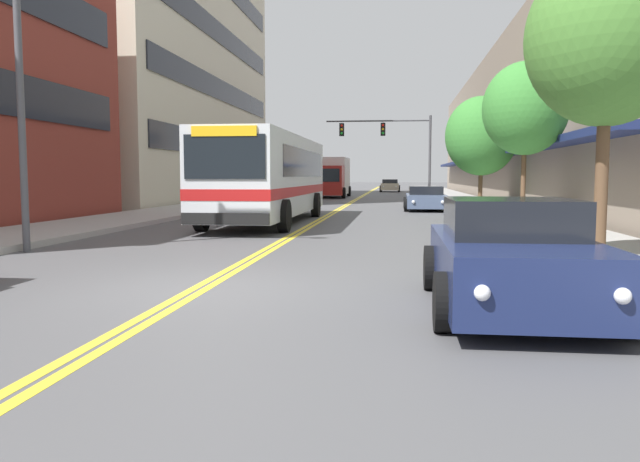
% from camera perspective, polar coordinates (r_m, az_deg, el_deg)
% --- Properties ---
extents(ground_plane, '(240.00, 240.00, 0.00)m').
position_cam_1_polar(ground_plane, '(46.20, 3.44, 2.95)').
color(ground_plane, '#4C4C4F').
extents(sidewalk_left, '(3.41, 106.00, 0.16)m').
position_cam_1_polar(sidewalk_left, '(47.21, -5.33, 3.08)').
color(sidewalk_left, '#9E9B96').
rests_on(sidewalk_left, ground_plane).
extents(sidewalk_right, '(3.41, 106.00, 0.16)m').
position_cam_1_polar(sidewalk_right, '(46.30, 12.38, 2.94)').
color(sidewalk_right, '#9E9B96').
rests_on(sidewalk_right, ground_plane).
extents(centre_line, '(0.34, 106.00, 0.01)m').
position_cam_1_polar(centre_line, '(46.20, 3.44, 2.95)').
color(centre_line, yellow).
rests_on(centre_line, ground_plane).
extents(office_tower_left, '(12.08, 28.48, 26.41)m').
position_cam_1_polar(office_tower_left, '(47.56, -16.40, 18.86)').
color(office_tower_left, beige).
rests_on(office_tower_left, ground_plane).
extents(storefront_row_right, '(9.10, 68.00, 10.33)m').
position_cam_1_polar(storefront_row_right, '(47.31, 19.76, 8.96)').
color(storefront_row_right, gray).
rests_on(storefront_row_right, ground_plane).
extents(city_bus, '(2.88, 11.91, 3.10)m').
position_cam_1_polar(city_bus, '(23.04, -4.62, 5.18)').
color(city_bus, silver).
rests_on(city_bus, ground_plane).
extents(car_silver_parked_left_mid, '(2.12, 4.55, 1.17)m').
position_cam_1_polar(car_silver_parked_left_mid, '(39.63, -3.65, 3.41)').
color(car_silver_parked_left_mid, '#B7B7BC').
rests_on(car_silver_parked_left_mid, ground_plane).
extents(car_navy_parked_right_foreground, '(2.08, 4.27, 1.41)m').
position_cam_1_polar(car_navy_parked_right_foreground, '(8.31, 17.08, -2.38)').
color(car_navy_parked_right_foreground, '#19234C').
rests_on(car_navy_parked_right_foreground, ground_plane).
extents(car_slate_blue_parked_right_mid, '(2.15, 4.86, 1.19)m').
position_cam_1_polar(car_slate_blue_parked_right_mid, '(31.47, 9.64, 2.92)').
color(car_slate_blue_parked_right_mid, '#475675').
rests_on(car_slate_blue_parked_right_mid, ground_plane).
extents(car_champagne_moving_lead, '(2.14, 4.31, 1.32)m').
position_cam_1_polar(car_champagne_moving_lead, '(67.46, 6.42, 4.13)').
color(car_champagne_moving_lead, beige).
rests_on(car_champagne_moving_lead, ground_plane).
extents(box_truck, '(2.59, 7.57, 3.15)m').
position_cam_1_polar(box_truck, '(49.91, 1.12, 4.95)').
color(box_truck, maroon).
rests_on(box_truck, ground_plane).
extents(traffic_signal_mast, '(7.51, 0.38, 5.97)m').
position_cam_1_polar(traffic_signal_mast, '(45.34, 6.62, 8.34)').
color(traffic_signal_mast, '#47474C').
rests_on(traffic_signal_mast, ground_plane).
extents(street_lamp_left_near, '(2.63, 0.28, 7.04)m').
position_cam_1_polar(street_lamp_left_near, '(15.37, -24.49, 14.29)').
color(street_lamp_left_near, '#47474C').
rests_on(street_lamp_left_near, ground_plane).
extents(street_tree_right_near, '(2.87, 2.87, 5.58)m').
position_cam_1_polar(street_tree_right_near, '(12.76, 24.77, 15.69)').
color(street_tree_right_near, brown).
rests_on(street_tree_right_near, sidewalk_right).
extents(street_tree_right_mid, '(2.80, 2.80, 5.31)m').
position_cam_1_polar(street_tree_right_mid, '(22.10, 18.26, 10.58)').
color(street_tree_right_mid, brown).
rests_on(street_tree_right_mid, sidewalk_right).
extents(street_tree_right_far, '(3.59, 3.59, 5.51)m').
position_cam_1_polar(street_tree_right_far, '(32.54, 14.54, 8.41)').
color(street_tree_right_far, brown).
rests_on(street_tree_right_far, sidewalk_right).
extents(fire_hydrant, '(0.33, 0.25, 0.87)m').
position_cam_1_polar(fire_hydrant, '(18.14, 16.59, 1.36)').
color(fire_hydrant, yellow).
rests_on(fire_hydrant, sidewalk_right).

